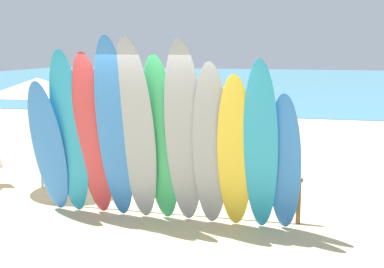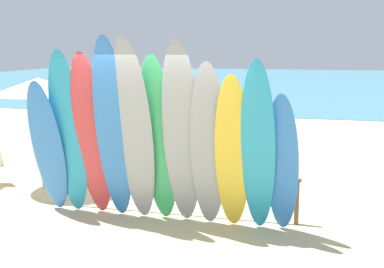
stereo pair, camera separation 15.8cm
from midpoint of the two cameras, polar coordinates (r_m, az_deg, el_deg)
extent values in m
plane|color=#D3BC8C|center=(21.90, 7.88, 2.63)|extent=(60.00, 60.00, 0.00)
cube|color=teal|center=(39.39, 10.72, 5.63)|extent=(60.00, 40.00, 0.02)
cylinder|color=brown|center=(9.04, -14.93, -5.36)|extent=(0.07, 0.07, 0.67)
cylinder|color=brown|center=(7.96, 10.96, -7.25)|extent=(0.07, 0.07, 0.67)
cylinder|color=brown|center=(8.20, -2.87, -4.14)|extent=(4.06, 0.06, 0.06)
ellipsoid|color=#337AD1|center=(8.44, -15.91, -1.43)|extent=(0.63, 0.64, 2.12)
ellipsoid|color=#289EC6|center=(8.24, -13.78, 0.03)|extent=(0.56, 0.54, 2.58)
ellipsoid|color=#D13D42|center=(8.05, -11.32, -0.20)|extent=(0.61, 0.67, 2.55)
ellipsoid|color=#337AD1|center=(7.78, -9.01, 0.38)|extent=(0.58, 0.78, 2.78)
ellipsoid|color=#999EA3|center=(7.65, -6.70, 0.27)|extent=(0.61, 0.76, 2.78)
ellipsoid|color=#38B266|center=(7.67, -4.04, -0.65)|extent=(0.60, 0.61, 2.52)
ellipsoid|color=#999EA3|center=(7.46, -1.49, -0.08)|extent=(0.59, 0.77, 2.73)
ellipsoid|color=#999EA3|center=(7.41, 1.42, -1.36)|extent=(0.58, 0.66, 2.42)
ellipsoid|color=yellow|center=(7.36, 4.07, -2.10)|extent=(0.54, 0.63, 2.26)
ellipsoid|color=#289EC6|center=(7.25, 6.86, -1.49)|extent=(0.49, 0.69, 2.47)
ellipsoid|color=#337AD1|center=(7.38, 9.44, -3.19)|extent=(0.50, 0.56, 2.01)
cylinder|color=#9E704C|center=(11.97, -14.12, -1.32)|extent=(0.13, 0.13, 0.83)
cylinder|color=#9E704C|center=(11.64, -13.79, -1.61)|extent=(0.13, 0.13, 0.83)
cube|color=orange|center=(11.75, -14.02, 0.20)|extent=(0.44, 0.27, 0.20)
cube|color=#2D4CB2|center=(11.69, -14.10, 2.08)|extent=(0.44, 0.47, 0.65)
sphere|color=#9E704C|center=(11.64, -14.19, 4.23)|extent=(0.23, 0.23, 0.23)
cylinder|color=#9E704C|center=(11.95, -14.36, 2.41)|extent=(0.10, 0.10, 0.58)
cylinder|color=#9E704C|center=(11.42, -13.85, 2.10)|extent=(0.10, 0.10, 0.58)
cylinder|color=tan|center=(12.77, 2.64, -0.41)|extent=(0.12, 0.12, 0.81)
cylinder|color=tan|center=(12.71, 4.12, -0.47)|extent=(0.12, 0.12, 0.81)
cube|color=orange|center=(12.68, 3.39, 1.08)|extent=(0.43, 0.27, 0.19)
cube|color=#33A36B|center=(12.63, 3.41, 2.79)|extent=(0.42, 0.22, 0.63)
sphere|color=tan|center=(12.58, 3.43, 4.74)|extent=(0.23, 0.23, 0.23)
cylinder|color=tan|center=(12.68, 2.22, 2.98)|extent=(0.10, 0.10, 0.56)
cylinder|color=tan|center=(12.58, 4.61, 2.91)|extent=(0.10, 0.10, 0.56)
cylinder|color=silver|center=(10.03, -16.66, -0.19)|extent=(0.04, 0.04, 1.97)
cone|color=silver|center=(9.92, -16.91, 5.00)|extent=(1.73, 1.73, 0.30)
ellipsoid|color=teal|center=(27.91, -2.12, 4.45)|extent=(3.40, 1.37, 0.27)
camera|label=1|loc=(0.08, -90.48, -0.08)|focal=48.97mm
camera|label=2|loc=(0.08, 89.52, 0.08)|focal=48.97mm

